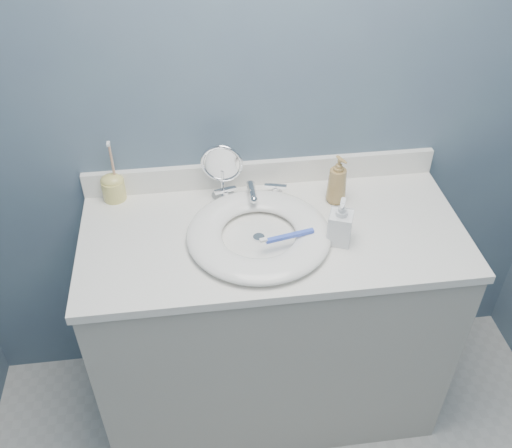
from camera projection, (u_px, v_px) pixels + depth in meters
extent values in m
cube|color=#4D5F74|center=(262.00, 99.00, 1.81)|extent=(2.20, 0.02, 2.40)
cube|color=#A8A59A|center=(271.00, 325.00, 2.10)|extent=(1.20, 0.55, 0.85)
cube|color=white|center=(273.00, 235.00, 1.82)|extent=(1.22, 0.57, 0.03)
cube|color=white|center=(262.00, 173.00, 1.98)|extent=(1.22, 0.02, 0.09)
cylinder|color=silver|center=(259.00, 238.00, 1.78)|extent=(0.04, 0.04, 0.01)
cube|color=silver|center=(251.00, 197.00, 1.94)|extent=(0.22, 0.05, 0.01)
cylinder|color=silver|center=(251.00, 190.00, 1.92)|extent=(0.03, 0.03, 0.06)
cylinder|color=silver|center=(252.00, 191.00, 1.87)|extent=(0.02, 0.09, 0.02)
sphere|color=silver|center=(254.00, 200.00, 1.83)|extent=(0.03, 0.03, 0.03)
cylinder|color=silver|center=(226.00, 195.00, 1.92)|extent=(0.02, 0.02, 0.03)
cube|color=silver|center=(225.00, 190.00, 1.90)|extent=(0.08, 0.03, 0.01)
cylinder|color=silver|center=(275.00, 191.00, 1.93)|extent=(0.02, 0.02, 0.03)
cube|color=silver|center=(275.00, 186.00, 1.92)|extent=(0.08, 0.03, 0.01)
cylinder|color=silver|center=(223.00, 196.00, 1.94)|extent=(0.08, 0.08, 0.01)
cylinder|color=silver|center=(223.00, 184.00, 1.91)|extent=(0.01, 0.01, 0.10)
torus|color=silver|center=(222.00, 163.00, 1.86)|extent=(0.14, 0.04, 0.14)
cylinder|color=white|center=(222.00, 163.00, 1.86)|extent=(0.12, 0.03, 0.12)
imported|color=#9F7E47|center=(337.00, 180.00, 1.87)|extent=(0.09, 0.09, 0.17)
imported|color=silver|center=(341.00, 221.00, 1.72)|extent=(0.09, 0.09, 0.16)
cylinder|color=#DACC6D|center=(114.00, 190.00, 1.92)|extent=(0.08, 0.08, 0.07)
ellipsoid|color=#DACC6D|center=(112.00, 181.00, 1.89)|extent=(0.08, 0.07, 0.05)
cylinder|color=tan|center=(112.00, 163.00, 1.85)|extent=(0.01, 0.03, 0.15)
cube|color=white|center=(108.00, 144.00, 1.80)|extent=(0.01, 0.02, 0.01)
cube|color=blue|center=(290.00, 236.00, 1.72)|extent=(0.15, 0.05, 0.01)
cube|color=white|center=(263.00, 240.00, 1.70)|extent=(0.02, 0.02, 0.01)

